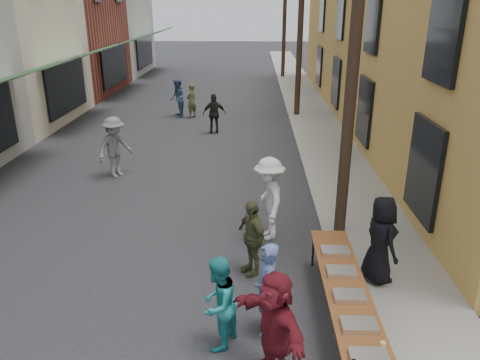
# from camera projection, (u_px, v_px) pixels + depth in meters

# --- Properties ---
(ground) EXTENTS (120.00, 120.00, 0.00)m
(ground) POSITION_uv_depth(u_px,v_px,m) (123.00, 309.00, 8.25)
(ground) COLOR #28282B
(ground) RESTS_ON ground
(sidewalk) EXTENTS (2.20, 60.00, 0.10)m
(sidewalk) POSITION_uv_depth(u_px,v_px,m) (311.00, 115.00, 22.10)
(sidewalk) COLOR gray
(sidewalk) RESTS_ON ground
(building_ochre) EXTENTS (10.00, 28.00, 10.00)m
(building_ochre) POSITION_uv_depth(u_px,v_px,m) (469.00, 4.00, 19.22)
(building_ochre) COLOR gold
(building_ochre) RESTS_ON ground
(utility_pole_near) EXTENTS (0.26, 0.26, 9.00)m
(utility_pole_near) POSITION_uv_depth(u_px,v_px,m) (356.00, 32.00, 9.32)
(utility_pole_near) COLOR #2D2116
(utility_pole_near) RESTS_ON ground
(utility_pole_mid) EXTENTS (0.26, 0.26, 9.00)m
(utility_pole_mid) POSITION_uv_depth(u_px,v_px,m) (301.00, 16.00, 20.53)
(utility_pole_mid) COLOR #2D2116
(utility_pole_mid) RESTS_ON ground
(utility_pole_far) EXTENTS (0.26, 0.26, 9.00)m
(utility_pole_far) POSITION_uv_depth(u_px,v_px,m) (285.00, 11.00, 31.73)
(utility_pole_far) COLOR #2D2116
(utility_pole_far) RESTS_ON ground
(serving_table) EXTENTS (0.70, 4.00, 0.75)m
(serving_table) POSITION_uv_depth(u_px,v_px,m) (346.00, 289.00, 7.58)
(serving_table) COLOR brown
(serving_table) RESTS_ON ground
(catering_tray_sausage) EXTENTS (0.50, 0.33, 0.08)m
(catering_tray_sausage) POSITION_uv_depth(u_px,v_px,m) (369.00, 358.00, 6.01)
(catering_tray_sausage) COLOR maroon
(catering_tray_sausage) RESTS_ON serving_table
(catering_tray_foil_b) EXTENTS (0.50, 0.33, 0.08)m
(catering_tray_foil_b) POSITION_uv_depth(u_px,v_px,m) (359.00, 325.00, 6.61)
(catering_tray_foil_b) COLOR #B2B2B7
(catering_tray_foil_b) RESTS_ON serving_table
(catering_tray_buns) EXTENTS (0.50, 0.33, 0.08)m
(catering_tray_buns) POSITION_uv_depth(u_px,v_px,m) (350.00, 296.00, 7.27)
(catering_tray_buns) COLOR tan
(catering_tray_buns) RESTS_ON serving_table
(catering_tray_foil_d) EXTENTS (0.50, 0.33, 0.08)m
(catering_tray_foil_d) POSITION_uv_depth(u_px,v_px,m) (342.00, 272.00, 7.92)
(catering_tray_foil_d) COLOR #B2B2B7
(catering_tray_foil_d) RESTS_ON serving_table
(catering_tray_buns_end) EXTENTS (0.50, 0.33, 0.08)m
(catering_tray_buns_end) POSITION_uv_depth(u_px,v_px,m) (335.00, 251.00, 8.57)
(catering_tray_buns_end) COLOR tan
(catering_tray_buns_end) RESTS_ON serving_table
(guest_front_b) EXTENTS (0.41, 0.60, 1.59)m
(guest_front_b) POSITION_uv_depth(u_px,v_px,m) (266.00, 289.00, 7.42)
(guest_front_b) COLOR #546AA3
(guest_front_b) RESTS_ON ground
(guest_front_c) EXTENTS (0.82, 0.91, 1.54)m
(guest_front_c) POSITION_uv_depth(u_px,v_px,m) (218.00, 304.00, 7.12)
(guest_front_c) COLOR teal
(guest_front_c) RESTS_ON ground
(guest_front_d) EXTENTS (0.89, 1.33, 1.91)m
(guest_front_d) POSITION_uv_depth(u_px,v_px,m) (269.00, 199.00, 10.44)
(guest_front_d) COLOR white
(guest_front_d) RESTS_ON ground
(guest_front_e) EXTENTS (0.80, 0.98, 1.56)m
(guest_front_e) POSITION_uv_depth(u_px,v_px,m) (252.00, 237.00, 9.10)
(guest_front_e) COLOR #50522F
(guest_front_e) RESTS_ON ground
(guest_queue_back) EXTENTS (1.28, 1.56, 1.67)m
(guest_queue_back) POSITION_uv_depth(u_px,v_px,m) (274.00, 325.00, 6.54)
(guest_queue_back) COLOR maroon
(guest_queue_back) RESTS_ON ground
(server) EXTENTS (0.78, 0.96, 1.70)m
(server) POSITION_uv_depth(u_px,v_px,m) (381.00, 239.00, 8.66)
(server) COLOR black
(server) RESTS_ON sidewalk
(passerby_left) EXTENTS (1.27, 1.38, 1.87)m
(passerby_left) POSITION_uv_depth(u_px,v_px,m) (115.00, 147.00, 14.22)
(passerby_left) COLOR slate
(passerby_left) RESTS_ON ground
(passerby_mid) EXTENTS (1.00, 0.53, 1.62)m
(passerby_mid) POSITION_uv_depth(u_px,v_px,m) (214.00, 114.00, 18.99)
(passerby_mid) COLOR black
(passerby_mid) RESTS_ON ground
(passerby_right) EXTENTS (0.64, 0.69, 1.59)m
(passerby_right) POSITION_uv_depth(u_px,v_px,m) (191.00, 101.00, 21.58)
(passerby_right) COLOR brown
(passerby_right) RESTS_ON ground
(passerby_far) EXTENTS (0.91, 1.03, 1.77)m
(passerby_far) POSITION_uv_depth(u_px,v_px,m) (178.00, 98.00, 21.70)
(passerby_far) COLOR #426280
(passerby_far) RESTS_ON ground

